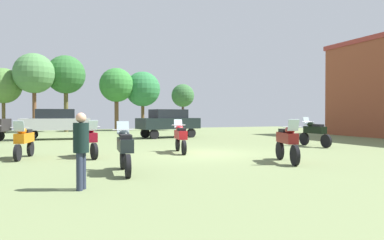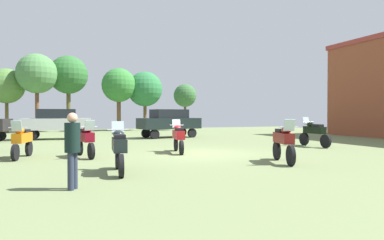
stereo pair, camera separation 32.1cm
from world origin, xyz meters
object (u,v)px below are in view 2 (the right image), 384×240
motorcycle_4 (314,132)px  motorcycle_8 (178,136)px  car_3 (57,122)px  tree_2 (185,96)px  tree_5 (7,86)px  motorcycle_5 (284,141)px  tree_4 (119,86)px  car_2 (169,121)px  tree_3 (145,89)px  person_2 (72,145)px  motorcycle_10 (85,139)px  tree_1 (37,74)px  motorcycle_6 (22,140)px  tree_7 (68,75)px  motorcycle_1 (119,148)px

motorcycle_4 → motorcycle_8: (-7.42, -0.21, -0.04)m
car_3 → tree_2: tree_2 is taller
motorcycle_4 → car_3: bearing=140.5°
motorcycle_8 → tree_5: size_ratio=0.38×
motorcycle_5 → tree_4: bearing=-68.0°
car_2 → tree_3: 12.02m
motorcycle_4 → person_2: (-11.96, -6.40, 0.25)m
motorcycle_10 → person_2: bearing=71.6°
tree_1 → motorcycle_6: bearing=-88.3°
car_2 → person_2: 17.01m
motorcycle_4 → motorcycle_8: size_ratio=1.06×
car_2 → car_3: same height
tree_4 → tree_5: 9.88m
tree_5 → tree_7: size_ratio=0.80×
motorcycle_5 → tree_7: tree_7 is taller
tree_2 → tree_7: 11.56m
car_2 → car_3: (-7.42, 1.07, 0.00)m
tree_1 → motorcycle_1: bearing=-81.6°
tree_4 → person_2: bearing=-100.9°
motorcycle_4 → tree_7: (-11.50, 20.35, 4.58)m
motorcycle_6 → tree_4: (6.76, 20.28, 3.78)m
motorcycle_6 → tree_2: (13.48, 19.64, 2.85)m
tree_2 → tree_7: bearing=176.5°
tree_3 → tree_7: 7.51m
person_2 → motorcycle_8: bearing=-7.7°
motorcycle_5 → tree_2: tree_2 is taller
motorcycle_4 → car_2: bearing=118.6°
tree_3 → car_3: bearing=-128.4°
motorcycle_6 → car_2: (8.56, 9.11, 0.46)m
motorcycle_1 → motorcycle_8: (3.22, 4.34, -0.01)m
tree_1 → tree_4: 7.46m
motorcycle_10 → tree_2: 23.20m
tree_2 → motorcycle_4: bearing=-89.7°
tree_2 → tree_4: bearing=174.5°
motorcycle_8 → tree_3: (3.34, 20.93, 3.50)m
motorcycle_8 → car_3: (-5.01, 10.40, 0.46)m
tree_3 → motorcycle_10: bearing=-108.8°
motorcycle_8 → tree_1: (-6.73, 19.37, 4.50)m
motorcycle_5 → tree_7: size_ratio=0.30×
motorcycle_6 → tree_4: bearing=-95.8°
car_2 → tree_4: 11.79m
motorcycle_1 → motorcycle_10: size_ratio=1.01×
motorcycle_1 → car_3: 14.85m
motorcycle_10 → tree_7: bearing=-101.6°
motorcycle_6 → motorcycle_8: bearing=-169.5°
motorcycle_1 → car_3: bearing=102.1°
tree_7 → motorcycle_8: bearing=-78.8°
car_3 → motorcycle_5: bearing=-149.9°
motorcycle_10 → car_2: 11.48m
tree_2 → tree_5: bearing=177.8°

